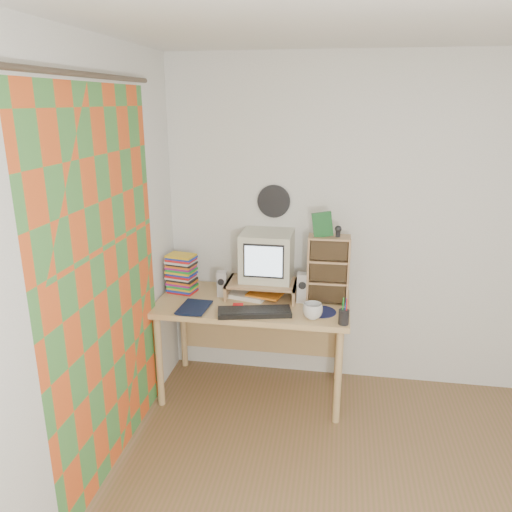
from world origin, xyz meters
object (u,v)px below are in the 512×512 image
(dvd_stack, at_px, (181,274))
(cd_rack, at_px, (328,269))
(mug, at_px, (313,311))
(diary, at_px, (181,305))
(crt_monitor, at_px, (266,257))
(keyboard, at_px, (254,312))
(desk, at_px, (254,315))

(dvd_stack, height_order, cd_rack, cd_rack)
(mug, height_order, diary, mug)
(crt_monitor, height_order, keyboard, crt_monitor)
(dvd_stack, xyz_separation_m, diary, (0.09, -0.30, -0.12))
(mug, bearing_deg, crt_monitor, 134.45)
(keyboard, relative_size, cd_rack, 1.02)
(crt_monitor, relative_size, cd_rack, 0.76)
(dvd_stack, distance_m, cd_rack, 1.11)
(diary, bearing_deg, mug, 1.67)
(cd_rack, relative_size, mug, 3.66)
(dvd_stack, relative_size, mug, 2.12)
(mug, bearing_deg, dvd_stack, 162.23)
(keyboard, distance_m, dvd_stack, 0.71)
(dvd_stack, distance_m, mug, 1.07)
(crt_monitor, bearing_deg, keyboard, -93.42)
(crt_monitor, bearing_deg, mug, -45.15)
(cd_rack, bearing_deg, dvd_stack, 178.73)
(cd_rack, distance_m, diary, 1.08)
(keyboard, xyz_separation_m, dvd_stack, (-0.62, 0.33, 0.13))
(dvd_stack, xyz_separation_m, mug, (1.02, -0.33, -0.09))
(dvd_stack, xyz_separation_m, cd_rack, (1.11, -0.01, 0.10))
(desk, distance_m, cd_rack, 0.66)
(cd_rack, xyz_separation_m, mug, (-0.09, -0.32, -0.19))
(desk, xyz_separation_m, diary, (-0.48, -0.27, 0.16))
(desk, distance_m, mug, 0.57)
(desk, relative_size, cd_rack, 2.83)
(dvd_stack, bearing_deg, keyboard, -16.84)
(desk, bearing_deg, dvd_stack, 176.64)
(desk, xyz_separation_m, cd_rack, (0.53, 0.02, 0.38))
(dvd_stack, height_order, mug, dvd_stack)
(desk, distance_m, dvd_stack, 0.64)
(desk, bearing_deg, crt_monitor, 49.01)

